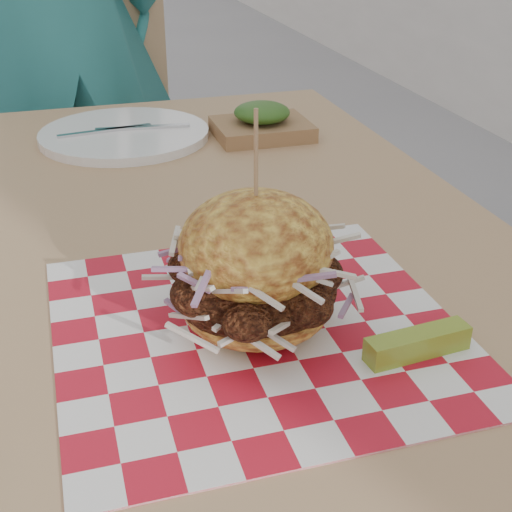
# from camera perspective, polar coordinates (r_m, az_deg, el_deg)

# --- Properties ---
(diner) EXTENTS (0.71, 0.56, 1.74)m
(diner) POSITION_cam_1_polar(r_m,az_deg,el_deg) (1.81, -16.50, 18.75)
(diner) COLOR teal
(diner) RESTS_ON ground
(patio_table) EXTENTS (0.80, 1.20, 0.75)m
(patio_table) POSITION_cam_1_polar(r_m,az_deg,el_deg) (0.85, -6.74, -3.62)
(patio_table) COLOR #A67E5C
(patio_table) RESTS_ON ground
(patio_chair) EXTENTS (0.52, 0.53, 0.95)m
(patio_chair) POSITION_cam_1_polar(r_m,az_deg,el_deg) (1.87, -13.34, 9.33)
(patio_chair) COLOR #A67E5C
(patio_chair) RESTS_ON ground
(paper_liner) EXTENTS (0.36, 0.36, 0.00)m
(paper_liner) POSITION_cam_1_polar(r_m,az_deg,el_deg) (0.66, 0.00, -5.75)
(paper_liner) COLOR red
(paper_liner) RESTS_ON patio_table
(sandwich) EXTENTS (0.18, 0.18, 0.20)m
(sandwich) POSITION_cam_1_polar(r_m,az_deg,el_deg) (0.63, 0.00, -1.35)
(sandwich) COLOR yellow
(sandwich) RESTS_ON paper_liner
(pickle_spear) EXTENTS (0.10, 0.03, 0.02)m
(pickle_spear) POSITION_cam_1_polar(r_m,az_deg,el_deg) (0.63, 12.79, -6.84)
(pickle_spear) COLOR olive
(pickle_spear) RESTS_ON paper_liner
(place_setting) EXTENTS (0.27, 0.27, 0.02)m
(place_setting) POSITION_cam_1_polar(r_m,az_deg,el_deg) (1.18, -10.48, 9.54)
(place_setting) COLOR white
(place_setting) RESTS_ON patio_table
(kraft_tray) EXTENTS (0.15, 0.12, 0.06)m
(kraft_tray) POSITION_cam_1_polar(r_m,az_deg,el_deg) (1.16, 0.48, 10.60)
(kraft_tray) COLOR olive
(kraft_tray) RESTS_ON patio_table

